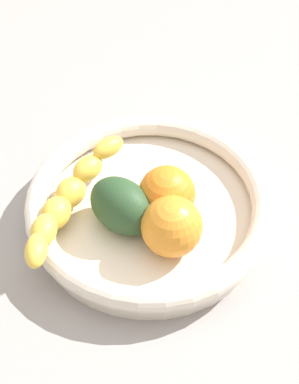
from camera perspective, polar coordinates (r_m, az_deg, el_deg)
kitchen_counter at (r=71.31cm, az=0.00°, el=-3.54°), size 120.00×120.00×3.00cm
fruit_bowl at (r=68.22cm, az=0.00°, el=-1.49°), size 29.08×29.08×4.78cm
banana_draped_left at (r=65.98cm, az=-8.14°, el=-0.72°), size 21.07×6.98×4.90cm
orange_front at (r=65.72cm, az=1.75°, el=-0.09°), size 6.60×6.60×6.60cm
orange_mid_left at (r=62.53cm, az=2.21°, el=-3.42°), size 6.79×6.79×6.79cm
avocado_dark at (r=64.97cm, az=-2.75°, el=-1.39°), size 8.92×9.96×6.33cm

